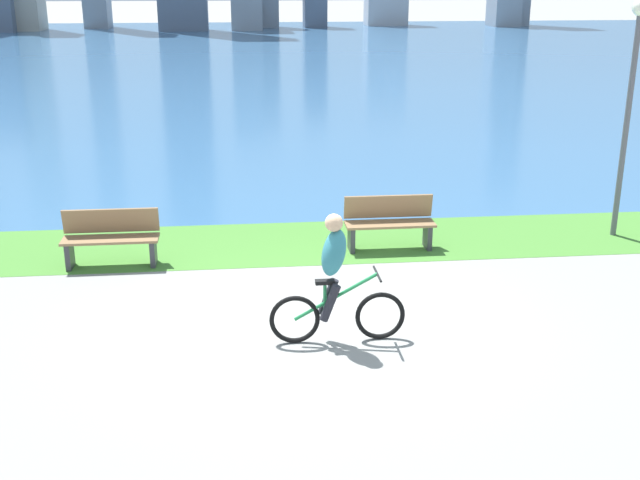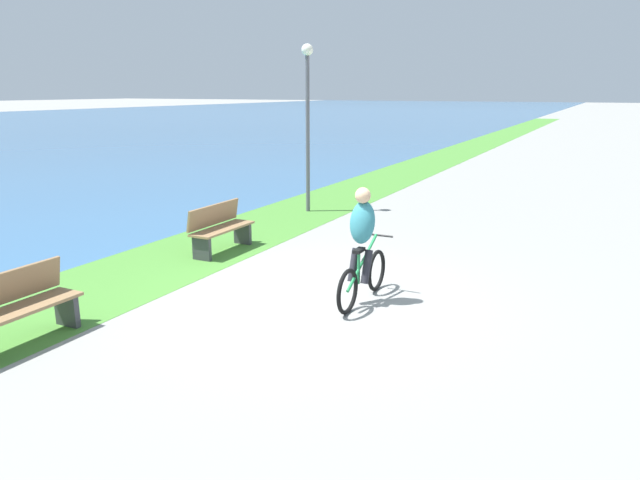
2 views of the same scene
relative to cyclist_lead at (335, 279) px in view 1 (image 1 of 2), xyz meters
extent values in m
plane|color=gray|center=(-0.14, 0.75, -0.83)|extent=(300.00, 300.00, 0.00)
cube|color=#478433|center=(-0.14, 3.91, -0.83)|extent=(120.00, 2.35, 0.01)
cube|color=#386693|center=(-0.14, 39.55, -0.83)|extent=(300.00, 68.92, 0.00)
torus|color=black|center=(0.58, 0.00, -0.52)|extent=(0.63, 0.06, 0.63)
torus|color=black|center=(-0.50, 0.00, -0.52)|extent=(0.63, 0.06, 0.63)
cylinder|color=#268C4C|center=(0.01, 0.00, -0.23)|extent=(1.05, 0.04, 0.61)
cylinder|color=#268C4C|center=(-0.12, 0.00, -0.28)|extent=(0.04, 0.04, 0.47)
cube|color=black|center=(-0.12, 0.00, -0.03)|extent=(0.24, 0.10, 0.05)
cylinder|color=black|center=(0.53, 0.00, 0.05)|extent=(0.03, 0.52, 0.03)
ellipsoid|color=teal|center=(-0.02, 0.00, 0.35)|extent=(0.40, 0.36, 0.65)
sphere|color=#D8AD84|center=(-0.02, 0.00, 0.73)|extent=(0.22, 0.22, 0.22)
cylinder|color=#26262D|center=(-0.07, 0.10, -0.27)|extent=(0.27, 0.11, 0.49)
cylinder|color=#26262D|center=(-0.07, -0.10, -0.27)|extent=(0.27, 0.11, 0.49)
cube|color=olive|center=(1.35, 3.40, -0.38)|extent=(1.50, 0.45, 0.04)
cube|color=olive|center=(1.35, 3.59, -0.13)|extent=(1.50, 0.11, 0.40)
cube|color=#38383D|center=(2.00, 3.40, -0.61)|extent=(0.08, 0.37, 0.45)
cube|color=#38383D|center=(0.70, 3.40, -0.61)|extent=(0.08, 0.37, 0.45)
cube|color=olive|center=(-3.18, 3.06, -0.38)|extent=(1.50, 0.45, 0.04)
cube|color=olive|center=(-3.18, 3.26, -0.13)|extent=(1.50, 0.11, 0.40)
cube|color=#38383D|center=(-2.53, 3.06, -0.61)|extent=(0.08, 0.37, 0.45)
cube|color=#38383D|center=(-3.83, 3.06, -0.61)|extent=(0.08, 0.37, 0.45)
cylinder|color=#595960|center=(5.48, 3.76, 1.06)|extent=(0.10, 0.10, 3.80)
camera|label=1|loc=(-1.14, -8.95, 3.54)|focal=44.17mm
camera|label=2|loc=(-7.45, -3.08, 2.15)|focal=33.13mm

